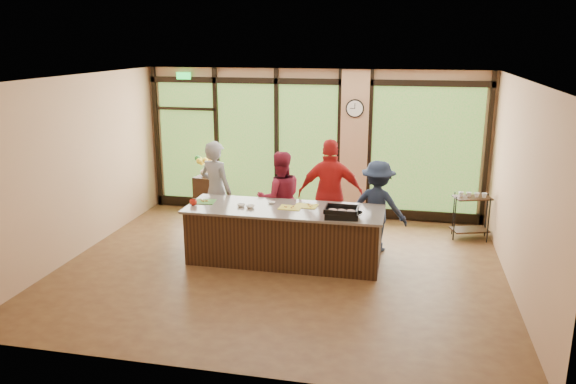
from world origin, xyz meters
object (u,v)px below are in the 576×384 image
at_px(roasting_pan, 341,214).
at_px(bar_cart, 471,211).
at_px(cook_left, 216,191).
at_px(cook_right, 377,207).
at_px(flower_stand, 207,196).
at_px(island_base, 284,236).

height_order(roasting_pan, bar_cart, roasting_pan).
bearing_deg(roasting_pan, bar_cart, 38.42).
bearing_deg(cook_left, cook_right, -156.19).
distance_m(flower_stand, bar_cart, 5.23).
distance_m(roasting_pan, bar_cart, 3.03).
bearing_deg(bar_cart, island_base, -168.16).
relative_size(island_base, flower_stand, 3.72).
height_order(island_base, cook_right, cook_right).
height_order(cook_left, flower_stand, cook_left).
bearing_deg(cook_right, island_base, 42.65).
distance_m(island_base, cook_right, 1.70).
xyz_separation_m(cook_right, roasting_pan, (-0.49, -1.11, 0.17)).
relative_size(cook_left, roasting_pan, 3.65).
relative_size(cook_right, roasting_pan, 3.16).
bearing_deg(cook_right, bar_cart, -135.82).
bearing_deg(bar_cart, roasting_pan, -153.99).
height_order(island_base, cook_left, cook_left).
relative_size(cook_left, bar_cart, 2.09).
relative_size(cook_right, flower_stand, 1.91).
height_order(cook_left, cook_right, cook_left).
height_order(flower_stand, bar_cart, bar_cart).
bearing_deg(bar_cart, cook_right, -167.46).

